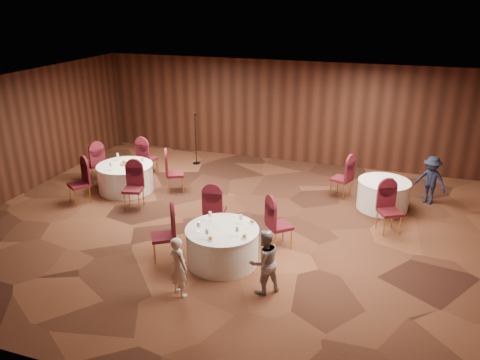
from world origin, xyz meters
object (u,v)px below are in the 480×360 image
(table_left, at_px, (126,177))
(woman_a, at_px, (178,266))
(table_main, at_px, (222,245))
(man_c, at_px, (431,180))
(table_right, at_px, (383,194))
(woman_b, at_px, (264,262))
(mic_stand, at_px, (196,149))

(table_left, bearing_deg, woman_a, -48.44)
(table_main, bearing_deg, man_c, 47.56)
(table_main, distance_m, table_right, 4.71)
(table_left, height_order, woman_b, woman_b)
(table_right, distance_m, mic_stand, 6.04)
(table_right, distance_m, woman_a, 5.96)
(table_left, xyz_separation_m, table_right, (6.77, 1.03, -0.00))
(woman_a, bearing_deg, woman_b, -129.49)
(table_right, bearing_deg, woman_b, -112.88)
(table_main, distance_m, man_c, 5.98)
(mic_stand, height_order, woman_b, mic_stand)
(woman_b, relative_size, man_c, 0.98)
(table_main, relative_size, table_left, 0.97)
(table_main, xyz_separation_m, woman_a, (-0.34, -1.29, 0.20))
(mic_stand, bearing_deg, table_right, -15.52)
(woman_b, bearing_deg, table_left, -78.99)
(mic_stand, bearing_deg, table_main, -61.40)
(table_left, height_order, table_right, same)
(table_main, distance_m, table_left, 4.67)
(table_left, xyz_separation_m, woman_a, (3.50, -3.95, 0.20))
(table_left, relative_size, woman_b, 1.22)
(mic_stand, bearing_deg, woman_a, -68.85)
(table_main, height_order, table_left, same)
(mic_stand, relative_size, woman_a, 1.40)
(table_left, xyz_separation_m, man_c, (7.88, 1.76, 0.26))
(table_main, height_order, mic_stand, mic_stand)
(mic_stand, relative_size, woman_b, 1.31)
(table_main, xyz_separation_m, mic_stand, (-2.89, 5.31, 0.10))
(mic_stand, height_order, man_c, mic_stand)
(woman_a, relative_size, man_c, 0.91)
(table_right, distance_m, man_c, 1.35)
(table_main, relative_size, mic_stand, 0.91)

